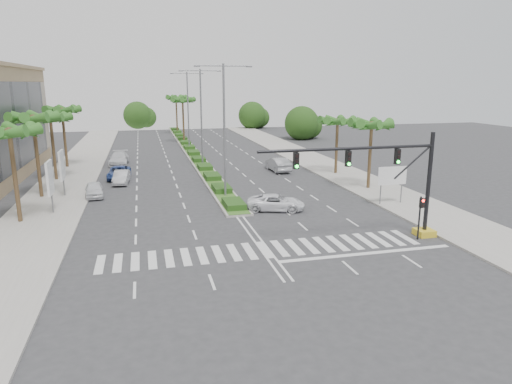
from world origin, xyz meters
TOP-DOWN VIEW (x-y plane):
  - ground at (0.00, 0.00)m, footprint 160.00×160.00m
  - footpath_right at (15.20, 20.00)m, footprint 6.00×120.00m
  - footpath_left at (-15.20, 20.00)m, footprint 6.00×120.00m
  - median at (0.00, 45.00)m, footprint 2.20×75.00m
  - median_grass at (0.00, 45.00)m, footprint 1.80×75.00m
  - signal_gantry at (9.27, -0.00)m, footprint 12.60×1.20m
  - pedestrian_signal at (10.60, -0.68)m, footprint 0.28×0.36m
  - direction_sign at (13.50, 7.99)m, footprint 2.70×0.11m
  - billboard_near at (-14.50, 12.00)m, footprint 0.18×2.10m
  - billboard_far at (-14.50, 18.00)m, footprint 0.18×2.10m
  - palm_left_near at (-16.50, 10.00)m, footprint 4.57×4.68m
  - palm_left_mid at (-16.50, 18.00)m, footprint 4.57×4.68m
  - palm_left_far at (-16.50, 26.00)m, footprint 4.57×4.68m
  - palm_left_end at (-16.50, 34.00)m, footprint 4.57×4.68m
  - palm_right_near at (14.50, 14.00)m, footprint 4.57×4.68m
  - palm_right_far at (14.50, 22.00)m, footprint 4.57×4.68m
  - palm_median_a at (0.00, 55.00)m, footprint 4.57×4.68m
  - palm_median_b at (0.00, 70.00)m, footprint 4.57×4.68m
  - streetlight_near at (0.00, 14.00)m, footprint 5.10×0.25m
  - streetlight_mid at (0.00, 30.00)m, footprint 5.10×0.25m
  - streetlight_far at (0.00, 46.00)m, footprint 5.10×0.25m
  - car_parked_a at (-11.80, 17.29)m, footprint 1.96×4.13m
  - car_parked_b at (-9.54, 22.65)m, footprint 1.82×4.28m
  - car_parked_c at (-9.89, 25.27)m, footprint 2.55×5.10m
  - car_parked_d at (-10.26, 34.63)m, footprint 2.51×5.69m
  - car_crossing at (3.33, 8.74)m, footprint 5.21×3.56m
  - car_right at (8.50, 25.40)m, footprint 2.03×5.10m

SIDE VIEW (x-z plane):
  - ground at x=0.00m, z-range 0.00..0.00m
  - footpath_right at x=15.20m, z-range 0.00..0.15m
  - footpath_left at x=-15.20m, z-range 0.00..0.15m
  - median at x=0.00m, z-range 0.00..0.20m
  - median_grass at x=0.00m, z-range 0.20..0.24m
  - car_crossing at x=3.33m, z-range 0.00..1.32m
  - car_parked_a at x=-11.80m, z-range 0.00..1.36m
  - car_parked_b at x=-9.54m, z-range 0.00..1.37m
  - car_parked_c at x=-9.89m, z-range 0.00..1.39m
  - car_parked_d at x=-10.26m, z-range 0.00..1.62m
  - car_right at x=8.50m, z-range 0.00..1.65m
  - pedestrian_signal at x=10.60m, z-range 0.54..3.54m
  - direction_sign at x=13.50m, z-range 0.75..4.15m
  - billboard_near at x=-14.50m, z-range 0.79..5.14m
  - billboard_far at x=-14.50m, z-range 0.79..5.14m
  - signal_gantry at x=9.27m, z-range -0.14..7.06m
  - palm_right_far at x=14.50m, z-range 2.54..9.29m
  - palm_right_near at x=14.50m, z-range 2.68..9.73m
  - palm_left_far at x=-16.50m, z-range 2.82..10.17m
  - palm_left_near at x=-16.50m, z-range 2.91..10.46m
  - streetlight_near at x=0.00m, z-range 0.81..12.81m
  - streetlight_mid at x=0.00m, z-range 0.81..12.81m
  - streetlight_far at x=0.00m, z-range 0.81..12.81m
  - palm_left_end at x=-16.50m, z-range 3.01..10.76m
  - palm_left_mid at x=-16.50m, z-range 3.10..11.05m
  - palm_median_a at x=0.00m, z-range 3.15..11.20m
  - palm_median_b at x=0.00m, z-range 3.15..11.20m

